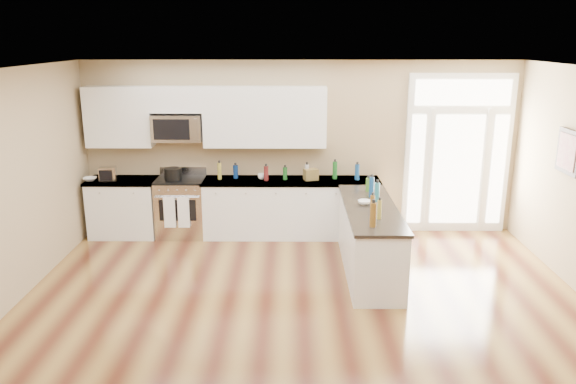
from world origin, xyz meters
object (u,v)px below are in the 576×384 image
Objects in this scene: stockpot at (173,174)px; peninsula_cabinet at (369,241)px; kitchen_range at (182,207)px; toaster_oven at (108,174)px.

peninsula_cabinet is at bearing -24.87° from stockpot.
stockpot is (-0.09, -0.08, 0.58)m from kitchen_range.
toaster_oven is at bearing 179.22° from stockpot.
peninsula_cabinet is at bearing -27.55° from toaster_oven.
stockpot is at bearing -138.28° from kitchen_range.
kitchen_range is 3.96× the size of stockpot.
kitchen_range is at bearing 153.13° from peninsula_cabinet.
stockpot reaches higher than toaster_oven.
toaster_oven reaches higher than kitchen_range.
peninsula_cabinet is 9.11× the size of toaster_oven.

